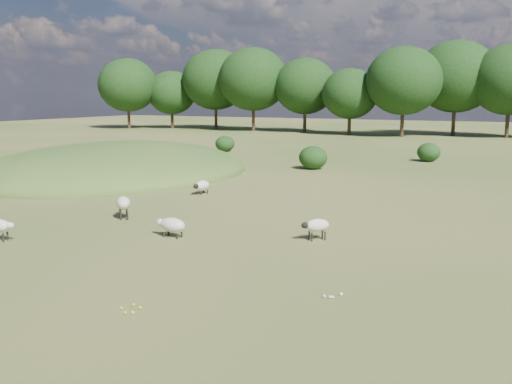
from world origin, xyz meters
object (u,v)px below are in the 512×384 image
sheep_3 (123,203)px  sheep_4 (202,186)px  sheep_0 (172,225)px  sheep_1 (316,225)px

sheep_3 → sheep_4: sheep_3 is taller
sheep_0 → sheep_4: 8.96m
sheep_1 → sheep_3: 8.35m
sheep_1 → sheep_4: (-8.50, 6.33, -0.09)m
sheep_1 → sheep_3: (-8.35, -0.09, 0.11)m
sheep_0 → sheep_4: (-3.70, 8.16, -0.01)m
sheep_4 → sheep_3: bearing=5.8°
sheep_4 → sheep_1: bearing=57.9°
sheep_1 → sheep_4: sheep_1 is taller
sheep_1 → sheep_4: 10.60m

